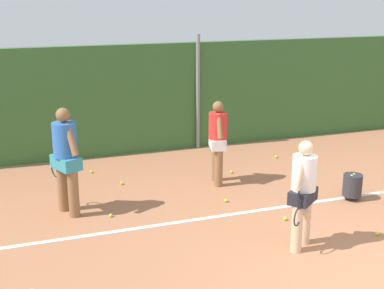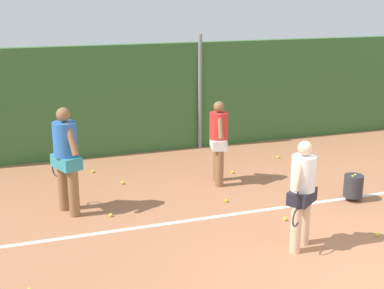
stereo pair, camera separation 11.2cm
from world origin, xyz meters
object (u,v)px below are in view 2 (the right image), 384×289
tennis_ball_7 (123,183)px  player_foreground_near (302,190)px  tennis_ball_10 (111,215)px  tennis_ball_11 (377,235)px  tennis_ball_5 (233,172)px  tennis_ball_8 (285,219)px  tennis_ball_12 (226,201)px  ball_hopper (353,186)px  tennis_ball_2 (93,171)px  tennis_ball_9 (278,157)px  player_backcourt_far (219,138)px  player_midcourt (66,155)px

tennis_ball_7 → player_foreground_near: bearing=-61.3°
tennis_ball_10 → tennis_ball_11: 4.50m
tennis_ball_10 → tennis_ball_7: bearing=71.0°
tennis_ball_5 → tennis_ball_8: size_ratio=1.00×
tennis_ball_5 → tennis_ball_7: same height
tennis_ball_12 → ball_hopper: bearing=-16.4°
tennis_ball_2 → tennis_ball_11: size_ratio=1.00×
tennis_ball_8 → tennis_ball_9: (1.56, 3.25, 0.00)m
tennis_ball_5 → tennis_ball_8: same height
player_backcourt_far → tennis_ball_11: size_ratio=26.11×
tennis_ball_7 → tennis_ball_11: (3.41, -3.72, 0.00)m
tennis_ball_11 → tennis_ball_8: bearing=137.5°
tennis_ball_11 → tennis_ball_10: bearing=151.1°
player_foreground_near → ball_hopper: size_ratio=3.34×
player_backcourt_far → tennis_ball_9: size_ratio=26.11×
tennis_ball_5 → tennis_ball_11: size_ratio=1.00×
tennis_ball_2 → tennis_ball_12: (2.11, -2.52, 0.00)m
tennis_ball_8 → player_foreground_near: bearing=-106.5°
player_midcourt → tennis_ball_9: 5.42m
player_foreground_near → tennis_ball_2: 5.29m
player_foreground_near → tennis_ball_11: 1.68m
tennis_ball_11 → tennis_ball_2: bearing=129.8°
player_backcourt_far → tennis_ball_9: 2.45m
tennis_ball_9 → tennis_ball_8: bearing=-115.7°
tennis_ball_5 → tennis_ball_9: size_ratio=1.00×
ball_hopper → tennis_ball_9: 2.83m
tennis_ball_11 → tennis_ball_12: (-1.76, 2.13, 0.00)m
tennis_ball_9 → tennis_ball_11: size_ratio=1.00×
tennis_ball_8 → tennis_ball_10: (-2.82, 1.15, 0.00)m
player_backcourt_far → tennis_ball_11: 3.62m
player_midcourt → tennis_ball_5: bearing=-97.0°
ball_hopper → player_foreground_near: bearing=-144.4°
tennis_ball_2 → tennis_ball_8: (2.76, -3.63, 0.00)m
tennis_ball_8 → tennis_ball_12: 1.28m
player_foreground_near → tennis_ball_2: player_foreground_near is taller
tennis_ball_7 → tennis_ball_9: size_ratio=1.00×
tennis_ball_8 → tennis_ball_11: same height
tennis_ball_7 → player_backcourt_far: bearing=-16.9°
tennis_ball_8 → ball_hopper: bearing=14.6°
tennis_ball_8 → tennis_ball_9: same height
player_foreground_near → tennis_ball_10: 3.43m
player_midcourt → tennis_ball_9: size_ratio=29.14×
ball_hopper → tennis_ball_7: size_ratio=7.78×
ball_hopper → tennis_ball_10: bearing=170.9°
tennis_ball_5 → tennis_ball_10: 3.28m
tennis_ball_9 → tennis_ball_11: 4.30m
player_midcourt → tennis_ball_5: 3.89m
player_midcourt → tennis_ball_9: (5.05, 1.67, -1.05)m
player_foreground_near → ball_hopper: player_foreground_near is taller
player_backcourt_far → tennis_ball_8: size_ratio=26.11×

